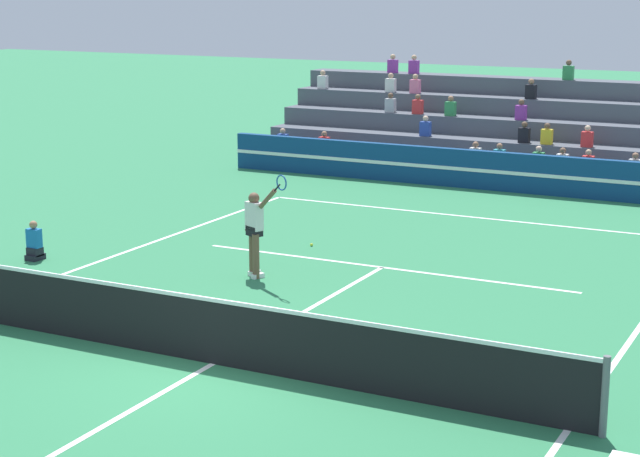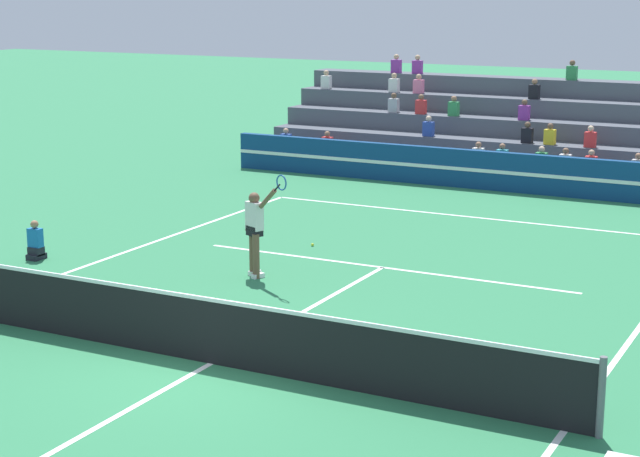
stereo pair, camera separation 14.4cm
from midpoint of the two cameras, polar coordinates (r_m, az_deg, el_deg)
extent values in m
plane|color=#2D7A4C|center=(16.65, -5.58, -7.18)|extent=(120.00, 120.00, 0.00)
cube|color=white|center=(27.01, 8.28, 0.61)|extent=(11.00, 0.10, 0.01)
cube|color=white|center=(14.59, 13.18, -10.46)|extent=(0.10, 23.80, 0.01)
cube|color=white|center=(22.06, 3.54, -2.08)|extent=(8.25, 0.10, 0.01)
cube|color=white|center=(16.65, -5.58, -7.17)|extent=(0.10, 12.85, 0.01)
cylinder|color=slate|center=(14.29, 15.05, -8.70)|extent=(0.10, 0.10, 1.10)
cube|color=black|center=(16.49, -5.62, -5.55)|extent=(11.90, 0.02, 1.00)
cube|color=white|center=(16.33, -5.66, -3.79)|extent=(11.90, 0.04, 0.06)
cube|color=navy|center=(30.37, 10.64, 2.94)|extent=(18.00, 0.24, 1.10)
cube|color=white|center=(30.25, 10.57, 2.90)|extent=(18.00, 0.02, 0.10)
cube|color=#4C515B|center=(31.63, 11.30, 2.79)|extent=(17.73, 0.95, 0.55)
cube|color=#2D4CA5|center=(34.47, -1.71, 4.70)|extent=(0.32, 0.22, 0.44)
sphere|color=tan|center=(34.42, -1.71, 5.22)|extent=(0.18, 0.18, 0.18)
cube|color=silver|center=(31.12, 13.08, 3.47)|extent=(0.32, 0.22, 0.44)
sphere|color=brown|center=(31.07, 13.11, 4.05)|extent=(0.18, 0.18, 0.18)
cube|color=#338C4C|center=(31.29, 11.85, 3.58)|extent=(0.32, 0.22, 0.44)
sphere|color=beige|center=(31.24, 11.88, 4.16)|extent=(0.18, 0.18, 0.18)
cube|color=red|center=(33.77, 0.51, 4.53)|extent=(0.32, 0.22, 0.44)
sphere|color=#9E7051|center=(33.73, 0.51, 5.07)|extent=(0.18, 0.18, 0.18)
cube|color=#B2B2B7|center=(30.69, 16.72, 3.13)|extent=(0.32, 0.22, 0.44)
sphere|color=#9E7051|center=(30.64, 16.75, 3.72)|extent=(0.18, 0.18, 0.18)
cube|color=teal|center=(31.62, 9.82, 3.76)|extent=(0.32, 0.22, 0.44)
sphere|color=#9E7051|center=(31.57, 9.84, 4.34)|extent=(0.18, 0.18, 0.18)
cube|color=silver|center=(31.84, 8.56, 3.87)|extent=(0.32, 0.22, 0.44)
sphere|color=#9E7051|center=(31.80, 8.58, 4.44)|extent=(0.18, 0.18, 0.18)
cube|color=red|center=(30.95, 14.38, 3.35)|extent=(0.32, 0.22, 0.44)
sphere|color=tan|center=(30.90, 14.41, 3.93)|extent=(0.18, 0.18, 0.18)
cube|color=#4C515B|center=(32.48, 11.80, 3.53)|extent=(17.73, 0.95, 1.10)
cube|color=black|center=(32.31, 11.12, 4.89)|extent=(0.32, 0.22, 0.44)
sphere|color=brown|center=(32.27, 11.14, 5.45)|extent=(0.18, 0.18, 0.18)
cube|color=#2D4CA5|center=(33.32, 5.93, 5.30)|extent=(0.32, 0.22, 0.44)
sphere|color=beige|center=(33.28, 5.94, 5.85)|extent=(0.18, 0.18, 0.18)
cube|color=red|center=(31.84, 14.34, 4.61)|extent=(0.32, 0.22, 0.44)
sphere|color=beige|center=(31.80, 14.37, 5.18)|extent=(0.18, 0.18, 0.18)
cube|color=yellow|center=(32.13, 12.29, 4.79)|extent=(0.32, 0.22, 0.44)
sphere|color=brown|center=(32.09, 12.31, 5.36)|extent=(0.18, 0.18, 0.18)
cube|color=#4C515B|center=(33.35, 12.27, 4.22)|extent=(17.73, 0.95, 1.65)
cube|color=red|center=(34.37, 5.53, 6.47)|extent=(0.32, 0.22, 0.44)
sphere|color=brown|center=(34.33, 5.54, 7.00)|extent=(0.18, 0.18, 0.18)
cube|color=#338C4C|center=(33.97, 7.26, 6.35)|extent=(0.32, 0.22, 0.44)
sphere|color=#9E7051|center=(33.94, 7.28, 6.89)|extent=(0.18, 0.18, 0.18)
cube|color=purple|center=(33.26, 10.96, 6.08)|extent=(0.32, 0.22, 0.44)
sphere|color=brown|center=(33.22, 10.98, 6.63)|extent=(0.18, 0.18, 0.18)
cube|color=#B2B2B7|center=(34.73, 4.07, 6.56)|extent=(0.32, 0.22, 0.44)
sphere|color=brown|center=(34.70, 4.08, 7.09)|extent=(0.18, 0.18, 0.18)
cube|color=#4C515B|center=(34.22, 12.72, 4.88)|extent=(17.73, 0.95, 2.20)
cube|color=silver|center=(35.71, 4.09, 7.62)|extent=(0.32, 0.22, 0.44)
sphere|color=tan|center=(35.68, 4.10, 8.13)|extent=(0.18, 0.18, 0.18)
cube|color=black|center=(34.11, 11.48, 7.15)|extent=(0.32, 0.22, 0.44)
sphere|color=#9E7051|center=(34.08, 11.50, 7.69)|extent=(0.18, 0.18, 0.18)
cube|color=pink|center=(35.37, 5.40, 7.55)|extent=(0.32, 0.22, 0.44)
sphere|color=tan|center=(35.34, 5.41, 8.06)|extent=(0.18, 0.18, 0.18)
cube|color=silver|center=(36.78, 0.45, 7.81)|extent=(0.32, 0.22, 0.44)
sphere|color=tan|center=(36.75, 0.45, 8.31)|extent=(0.18, 0.18, 0.18)
cube|color=#4C515B|center=(35.09, 13.15, 5.51)|extent=(17.73, 0.95, 2.75)
cube|color=#338C4C|center=(34.74, 13.40, 8.07)|extent=(0.32, 0.22, 0.44)
sphere|color=brown|center=(34.71, 13.43, 8.60)|extent=(0.18, 0.18, 0.18)
cube|color=purple|center=(36.37, 5.33, 8.57)|extent=(0.32, 0.22, 0.44)
sphere|color=tan|center=(36.34, 5.34, 9.07)|extent=(0.18, 0.18, 0.18)
cube|color=purple|center=(36.66, 4.20, 8.62)|extent=(0.32, 0.22, 0.44)
sphere|color=tan|center=(36.64, 4.21, 9.12)|extent=(0.18, 0.18, 0.18)
cube|color=black|center=(23.43, -14.72, -1.45)|extent=(0.28, 0.36, 0.12)
cube|color=black|center=(23.40, -14.73, -1.17)|extent=(0.28, 0.24, 0.18)
cube|color=#1966B2|center=(23.34, -14.77, -0.47)|extent=(0.30, 0.18, 0.40)
sphere|color=#9E7051|center=(23.27, -14.82, 0.22)|extent=(0.17, 0.17, 0.17)
cylinder|color=brown|center=(21.36, -3.41, -1.34)|extent=(0.14, 0.14, 0.90)
cylinder|color=brown|center=(21.15, -3.24, -1.49)|extent=(0.14, 0.14, 0.90)
cube|color=black|center=(21.16, -3.32, -0.12)|extent=(0.37, 0.31, 0.20)
cube|color=silver|center=(21.09, -3.33, 0.68)|extent=(0.41, 0.32, 0.56)
sphere|color=brown|center=(21.02, -3.34, 1.64)|extent=(0.22, 0.22, 0.22)
cube|color=white|center=(21.49, -3.31, -2.37)|extent=(0.21, 0.29, 0.09)
cube|color=white|center=(21.27, -3.14, -2.53)|extent=(0.21, 0.29, 0.09)
cylinder|color=brown|center=(21.29, -3.71, 0.63)|extent=(0.09, 0.09, 0.56)
cylinder|color=brown|center=(20.65, -2.61, 1.60)|extent=(0.51, 0.28, 0.46)
cylinder|color=black|center=(20.37, -2.10, 2.19)|extent=(0.19, 0.10, 0.17)
torus|color=#1E4C99|center=(20.24, -1.87, 2.46)|extent=(0.41, 0.20, 0.43)
sphere|color=#C6DB33|center=(23.78, -0.23, -0.87)|extent=(0.07, 0.07, 0.07)
camera|label=1|loc=(0.07, -89.80, 0.05)|focal=60.00mm
camera|label=2|loc=(0.07, 90.20, -0.05)|focal=60.00mm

